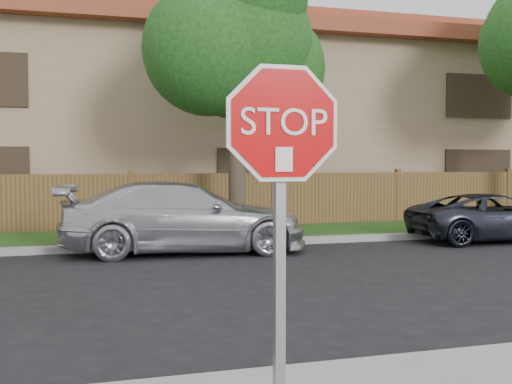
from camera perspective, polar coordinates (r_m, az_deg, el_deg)
name	(u,v)px	position (r m, az deg, el deg)	size (l,w,h in m)	color
ground	(231,381)	(5.48, -2.38, -17.57)	(90.00, 90.00, 0.00)	black
far_curb	(143,246)	(13.32, -10.67, -5.11)	(70.00, 0.30, 0.15)	gray
grass_strip	(137,238)	(14.96, -11.26, -4.30)	(70.00, 3.00, 0.12)	#1E4714
fence	(132,203)	(16.47, -11.74, -1.06)	(70.00, 0.12, 1.60)	brown
apartment_building	(119,117)	(22.08, -12.90, 6.99)	(35.20, 9.20, 7.20)	#9B7F60
tree_mid	(239,43)	(15.32, -1.65, 14.02)	(4.80, 3.90, 7.35)	#382B21
stop_sign	(282,176)	(3.70, 2.47, 1.57)	(1.01, 0.13, 2.55)	gray
sedan_right	(184,217)	(12.73, -6.84, -2.40)	(2.09, 5.15, 1.49)	#BABBC2
sedan_far_right	(494,217)	(15.62, 21.75, -2.25)	(1.90, 4.13, 1.15)	#2C2E3B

